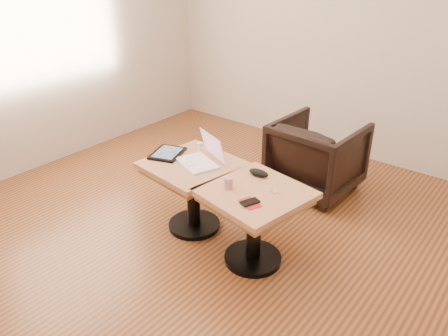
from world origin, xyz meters
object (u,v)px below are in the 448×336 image
Objects in this scene: laptop at (202,158)px; striped_cup at (228,183)px; side_table_left at (193,179)px; side_table_right at (255,209)px; armchair at (317,156)px.

striped_cup is (0.37, -0.17, -0.00)m from laptop.
side_table_left is 8.39× the size of striped_cup.
side_table_left is 0.48m from striped_cup.
side_table_left is at bearing 163.32° from striped_cup.
side_table_left is 0.19m from laptop.
armchair is at bearing 107.92° from side_table_right.
armchair is at bearing 90.40° from striped_cup.
laptop is (-0.52, 0.09, 0.18)m from side_table_right.
side_table_right is 1.86× the size of laptop.
armchair reaches higher than striped_cup.
laptop reaches higher than armchair.
striped_cup reaches higher than side_table_right.
side_table_left is 0.96× the size of side_table_right.
side_table_left is 0.59m from side_table_right.
striped_cup is (-0.15, -0.08, 0.18)m from side_table_right.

